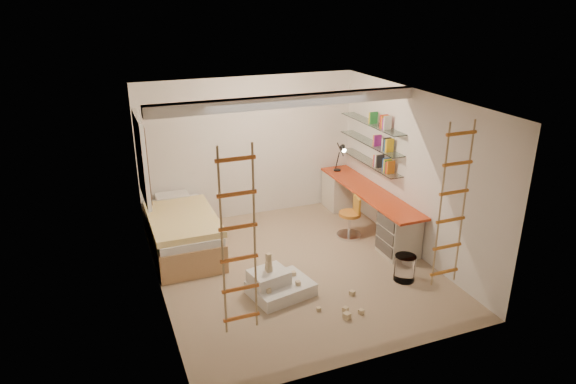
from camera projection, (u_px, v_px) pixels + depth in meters
name	position (u px, v px, depth m)	size (l,w,h in m)	color
floor	(295.00, 268.00, 7.86)	(4.50, 4.50, 0.00)	tan
ceiling_beam	(288.00, 101.00, 7.20)	(4.00, 0.18, 0.16)	white
window_frame	(141.00, 159.00, 7.93)	(0.06, 1.15, 1.35)	white
window_blind	(144.00, 158.00, 7.94)	(0.02, 1.00, 1.20)	#4C2D1E
rope_ladder_left	(239.00, 243.00, 5.33)	(0.41, 0.04, 2.13)	orange
rope_ladder_right	(452.00, 206.00, 6.24)	(0.41, 0.04, 2.13)	orange
waste_bin	(405.00, 268.00, 7.48)	(0.31, 0.31, 0.39)	white
desk	(367.00, 208.00, 9.04)	(0.56, 2.80, 0.75)	red
shelves	(371.00, 143.00, 8.93)	(0.25, 1.80, 0.71)	white
bed	(182.00, 232.00, 8.30)	(1.02, 2.00, 0.69)	#AD7F51
task_lamp	(342.00, 153.00, 9.59)	(0.14, 0.36, 0.57)	black
swivel_chair	(350.00, 222.00, 8.80)	(0.49, 0.49, 0.73)	#BD7024
play_platform	(277.00, 285.00, 7.14)	(0.94, 0.80, 0.37)	silver
toy_blocks	(307.00, 287.00, 6.94)	(1.22, 1.04, 0.64)	#CCB284
books	(371.00, 139.00, 8.90)	(0.14, 0.64, 0.92)	orange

